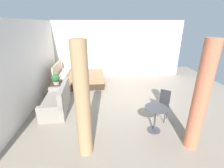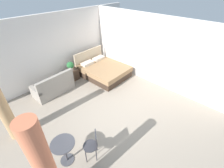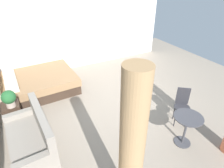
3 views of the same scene
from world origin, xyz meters
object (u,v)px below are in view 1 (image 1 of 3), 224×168
object	(u,v)px
couch	(57,102)
cafe_chair_near_window	(164,102)
bed	(80,79)
potted_plant	(56,79)
nightstand	(57,90)
balcony_table	(155,115)

from	to	relation	value
couch	cafe_chair_near_window	size ratio (longest dim) A/B	1.76
couch	bed	bearing A→B (deg)	-11.42
couch	cafe_chair_near_window	bearing A→B (deg)	-102.77
couch	potted_plant	size ratio (longest dim) A/B	3.84
nightstand	potted_plant	world-z (taller)	potted_plant
bed	balcony_table	size ratio (longest dim) A/B	3.04
bed	nightstand	world-z (taller)	bed
bed	potted_plant	size ratio (longest dim) A/B	5.22
balcony_table	couch	bearing A→B (deg)	65.41
balcony_table	cafe_chair_near_window	distance (m)	0.72
couch	cafe_chair_near_window	distance (m)	3.42
nightstand	potted_plant	size ratio (longest dim) A/B	1.23
nightstand	balcony_table	xyz separation A→B (m)	(-2.47, -3.18, 0.24)
nightstand	balcony_table	distance (m)	4.04
nightstand	balcony_table	bearing A→B (deg)	-127.86
potted_plant	cafe_chair_near_window	xyz separation A→B (m)	(-1.81, -3.59, -0.20)
couch	nightstand	xyz separation A→B (m)	(1.15, 0.29, -0.04)
balcony_table	potted_plant	bearing A→B (deg)	52.99
bed	nightstand	xyz separation A→B (m)	(-1.20, 0.77, -0.02)
nightstand	potted_plant	bearing A→B (deg)	-161.78
nightstand	cafe_chair_near_window	world-z (taller)	cafe_chair_near_window
nightstand	potted_plant	distance (m)	0.51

